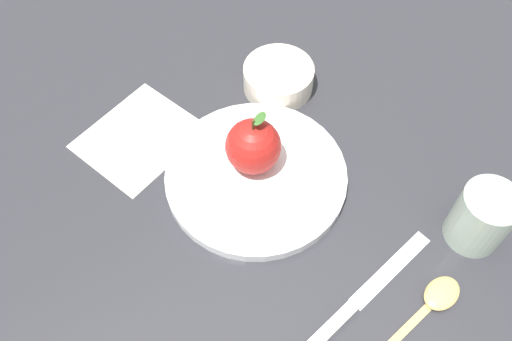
{
  "coord_description": "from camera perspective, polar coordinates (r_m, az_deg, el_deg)",
  "views": [
    {
      "loc": [
        -0.22,
        -0.25,
        0.59
      ],
      "look_at": [
        0.01,
        0.05,
        0.02
      ],
      "focal_mm": 38.28,
      "sensor_mm": 36.0,
      "label": 1
    }
  ],
  "objects": [
    {
      "name": "knife",
      "position": [
        0.64,
        10.33,
        -13.55
      ],
      "size": [
        0.21,
        0.03,
        0.01
      ],
      "color": "silver",
      "rests_on": "ground_plane"
    },
    {
      "name": "spoon",
      "position": [
        0.66,
        17.93,
        -13.03
      ],
      "size": [
        0.16,
        0.04,
        0.01
      ],
      "color": "#D8B766",
      "rests_on": "ground_plane"
    },
    {
      "name": "side_bowl",
      "position": [
        0.79,
        2.36,
        9.84
      ],
      "size": [
        0.1,
        0.1,
        0.04
      ],
      "color": "silver",
      "rests_on": "ground_plane"
    },
    {
      "name": "linen_napkin",
      "position": [
        0.76,
        -12.11,
        3.45
      ],
      "size": [
        0.17,
        0.16,
        0.0
      ],
      "primitive_type": "cube",
      "rotation": [
        0.0,
        0.0,
        4.92
      ],
      "color": "silver",
      "rests_on": "ground_plane"
    },
    {
      "name": "apple",
      "position": [
        0.67,
        -0.29,
        2.56
      ],
      "size": [
        0.07,
        0.07,
        0.09
      ],
      "color": "#B21E19",
      "rests_on": "dinner_plate"
    },
    {
      "name": "dinner_plate",
      "position": [
        0.7,
        0.0,
        -0.53
      ],
      "size": [
        0.23,
        0.23,
        0.01
      ],
      "color": "white",
      "rests_on": "ground_plane"
    },
    {
      "name": "cup",
      "position": [
        0.68,
        22.61,
        -4.38
      ],
      "size": [
        0.07,
        0.07,
        0.08
      ],
      "color": "#B2C6B2",
      "rests_on": "ground_plane"
    },
    {
      "name": "ground_plane",
      "position": [
        0.68,
        1.58,
        -4.15
      ],
      "size": [
        2.4,
        2.4,
        0.0
      ],
      "primitive_type": "plane",
      "color": "#2D2D33"
    }
  ]
}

